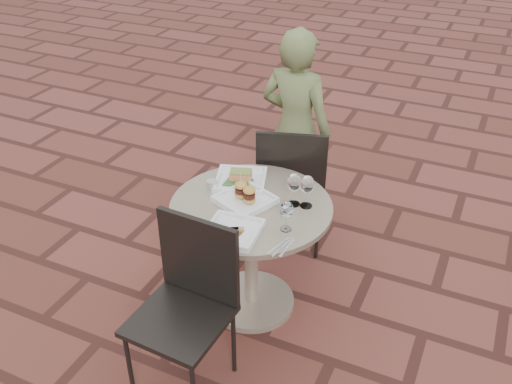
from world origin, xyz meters
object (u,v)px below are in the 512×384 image
at_px(chair_far, 292,179).
at_px(plate_sliders, 245,197).
at_px(plate_tuna, 233,231).
at_px(cafe_table, 251,240).
at_px(plate_salmon, 241,179).
at_px(diner, 296,130).
at_px(chair_near, 189,293).

relative_size(chair_far, plate_sliders, 2.60).
xyz_separation_m(plate_sliders, plate_tuna, (0.07, -0.29, -0.02)).
xyz_separation_m(cafe_table, chair_far, (-0.00, 0.63, 0.07)).
bearing_deg(cafe_table, plate_salmon, 129.83).
distance_m(chair_far, plate_sliders, 0.65).
xyz_separation_m(chair_far, plate_salmon, (-0.15, -0.44, 0.20)).
relative_size(cafe_table, diner, 0.63).
bearing_deg(plate_salmon, plate_sliders, -57.05).
bearing_deg(plate_tuna, cafe_table, 95.67).
distance_m(plate_sliders, plate_tuna, 0.30).
height_order(chair_far, plate_tuna, chair_far).
xyz_separation_m(chair_far, plate_sliders, (-0.04, -0.62, 0.21)).
relative_size(chair_near, plate_sliders, 2.60).
bearing_deg(plate_sliders, cafe_table, -14.62).
height_order(diner, plate_sliders, diner).
distance_m(chair_near, plate_salmon, 0.81).
relative_size(chair_far, plate_tuna, 3.18).
relative_size(chair_far, chair_near, 1.00).
relative_size(cafe_table, chair_near, 0.97).
xyz_separation_m(cafe_table, diner, (-0.13, 0.99, 0.23)).
distance_m(cafe_table, diner, 1.03).
height_order(chair_far, chair_near, same).
bearing_deg(chair_far, plate_tuna, 75.19).
distance_m(chair_near, plate_sliders, 0.64).
distance_m(cafe_table, plate_salmon, 0.36).
height_order(diner, plate_tuna, diner).
distance_m(chair_far, chair_near, 1.22).
distance_m(chair_far, plate_salmon, 0.51).
xyz_separation_m(chair_far, diner, (-0.12, 0.37, 0.17)).
distance_m(diner, plate_sliders, 0.99).
bearing_deg(cafe_table, chair_near, -95.56).
distance_m(diner, plate_tuna, 1.28).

